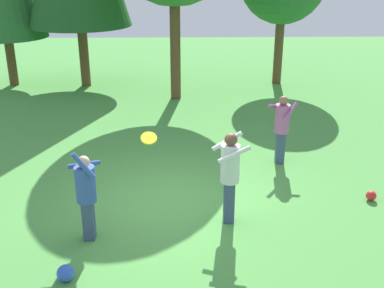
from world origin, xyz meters
name	(u,v)px	position (x,y,z in m)	size (l,w,h in m)	color
ground_plane	(169,201)	(0.00, 0.00, 0.00)	(40.00, 40.00, 0.00)	#4C9342
person_thrower	(86,191)	(-1.35, -1.30, 0.92)	(0.55, 0.55, 1.71)	#38476B
person_catcher	(230,170)	(1.11, -0.78, 1.04)	(0.67, 0.60, 1.74)	#38476B
person_bystander	(282,124)	(2.57, 1.85, 0.97)	(0.72, 0.72, 1.63)	#38476B
frisbee	(149,138)	(-0.28, -1.10, 1.78)	(0.30, 0.28, 0.15)	yellow
ball_blue	(65,273)	(-1.52, -2.46, 0.13)	(0.26, 0.26, 0.26)	blue
ball_red	(371,196)	(4.05, -0.05, 0.10)	(0.20, 0.20, 0.20)	red
ball_yellow	(89,182)	(-1.73, 0.70, 0.10)	(0.20, 0.20, 0.20)	yellow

